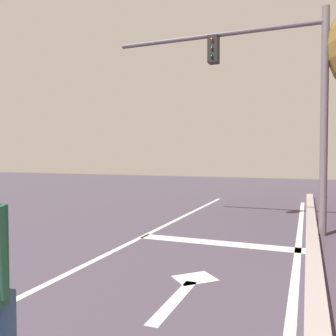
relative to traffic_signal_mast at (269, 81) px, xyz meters
name	(u,v)px	position (x,y,z in m)	size (l,w,h in m)	color
lane_line_center	(57,279)	(-2.47, -4.39, -3.45)	(0.12, 20.00, 0.01)	silver
lane_line_curbside	(292,316)	(0.70, -4.39, -3.45)	(0.12, 20.00, 0.01)	silver
stop_bar	(218,243)	(-0.81, -1.50, -3.45)	(3.32, 0.40, 0.01)	silver
lane_arrow_stem	(174,301)	(-0.64, -4.48, -3.45)	(0.16, 1.40, 0.01)	silver
lane_arrow_head	(195,278)	(-0.64, -3.63, -3.45)	(0.56, 0.44, 0.01)	silver
curb_strip	(316,313)	(0.95, -4.39, -3.39)	(0.24, 24.00, 0.14)	#A79E9C
traffic_signal_mast	(269,81)	(0.00, 0.00, 0.00)	(5.03, 0.34, 4.98)	#5B535B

